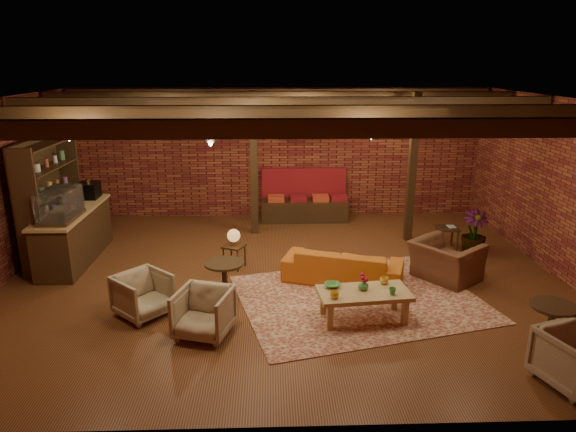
{
  "coord_description": "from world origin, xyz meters",
  "views": [
    {
      "loc": [
        -0.22,
        -8.67,
        3.83
      ],
      "look_at": [
        0.08,
        0.2,
        1.12
      ],
      "focal_mm": 32.0,
      "sensor_mm": 36.0,
      "label": 1
    }
  ],
  "objects_px": {
    "sofa": "(343,265)",
    "coffee_table": "(363,294)",
    "round_table_left": "(225,275)",
    "side_table_lamp": "(234,239)",
    "round_table_right": "(551,321)",
    "armchair_a": "(143,293)",
    "armchair_far": "(576,356)",
    "armchair_b": "(204,310)",
    "side_table_book": "(447,229)",
    "plant_tall": "(479,189)",
    "armchair_right": "(446,255)"
  },
  "relations": [
    {
      "from": "sofa",
      "to": "coffee_table",
      "type": "xyz_separation_m",
      "value": [
        0.1,
        -1.43,
        0.11
      ]
    },
    {
      "from": "coffee_table",
      "to": "round_table_left",
      "type": "distance_m",
      "value": 2.28
    },
    {
      "from": "side_table_lamp",
      "to": "coffee_table",
      "type": "bearing_deg",
      "value": -45.43
    },
    {
      "from": "round_table_right",
      "to": "side_table_lamp",
      "type": "bearing_deg",
      "value": 144.86
    },
    {
      "from": "sofa",
      "to": "armchair_a",
      "type": "bearing_deg",
      "value": 38.1
    },
    {
      "from": "round_table_left",
      "to": "armchair_far",
      "type": "xyz_separation_m",
      "value": [
        4.45,
        -2.48,
        -0.06
      ]
    },
    {
      "from": "armchair_b",
      "to": "side_table_book",
      "type": "relative_size",
      "value": 1.53
    },
    {
      "from": "sofa",
      "to": "plant_tall",
      "type": "bearing_deg",
      "value": -137.71
    },
    {
      "from": "armchair_right",
      "to": "coffee_table",
      "type": "bearing_deg",
      "value": 91.92
    },
    {
      "from": "side_table_lamp",
      "to": "round_table_left",
      "type": "bearing_deg",
      "value": -92.55
    },
    {
      "from": "armchair_right",
      "to": "plant_tall",
      "type": "distance_m",
      "value": 1.82
    },
    {
      "from": "coffee_table",
      "to": "armchair_right",
      "type": "height_order",
      "value": "armchair_right"
    },
    {
      "from": "armchair_a",
      "to": "plant_tall",
      "type": "height_order",
      "value": "plant_tall"
    },
    {
      "from": "sofa",
      "to": "side_table_lamp",
      "type": "height_order",
      "value": "side_table_lamp"
    },
    {
      "from": "sofa",
      "to": "armchair_far",
      "type": "distance_m",
      "value": 3.98
    },
    {
      "from": "armchair_a",
      "to": "plant_tall",
      "type": "relative_size",
      "value": 0.28
    },
    {
      "from": "round_table_right",
      "to": "armchair_far",
      "type": "xyz_separation_m",
      "value": [
        -0.07,
        -0.73,
        -0.08
      ]
    },
    {
      "from": "side_table_lamp",
      "to": "sofa",
      "type": "bearing_deg",
      "value": -19.18
    },
    {
      "from": "round_table_left",
      "to": "side_table_book",
      "type": "xyz_separation_m",
      "value": [
        4.46,
        2.27,
        -0.01
      ]
    },
    {
      "from": "armchair_far",
      "to": "round_table_right",
      "type": "bearing_deg",
      "value": 65.63
    },
    {
      "from": "armchair_b",
      "to": "round_table_right",
      "type": "xyz_separation_m",
      "value": [
        4.73,
        -0.64,
        0.09
      ]
    },
    {
      "from": "armchair_a",
      "to": "coffee_table",
      "type": "bearing_deg",
      "value": -51.58
    },
    {
      "from": "coffee_table",
      "to": "round_table_right",
      "type": "height_order",
      "value": "coffee_table"
    },
    {
      "from": "round_table_left",
      "to": "armchair_right",
      "type": "height_order",
      "value": "armchair_right"
    },
    {
      "from": "armchair_right",
      "to": "plant_tall",
      "type": "relative_size",
      "value": 0.4
    },
    {
      "from": "sofa",
      "to": "armchair_a",
      "type": "distance_m",
      "value": 3.48
    },
    {
      "from": "round_table_left",
      "to": "sofa",
      "type": "bearing_deg",
      "value": 18.63
    },
    {
      "from": "armchair_b",
      "to": "round_table_right",
      "type": "height_order",
      "value": "armchair_b"
    },
    {
      "from": "armchair_far",
      "to": "plant_tall",
      "type": "relative_size",
      "value": 0.29
    },
    {
      "from": "armchair_b",
      "to": "armchair_far",
      "type": "xyz_separation_m",
      "value": [
        4.66,
        -1.37,
        0.01
      ]
    },
    {
      "from": "sofa",
      "to": "armchair_far",
      "type": "bearing_deg",
      "value": 145.5
    },
    {
      "from": "armchair_b",
      "to": "armchair_right",
      "type": "xyz_separation_m",
      "value": [
        4.13,
        1.83,
        0.09
      ]
    },
    {
      "from": "armchair_a",
      "to": "armchair_b",
      "type": "bearing_deg",
      "value": -79.07
    },
    {
      "from": "armchair_a",
      "to": "armchair_right",
      "type": "distance_m",
      "value": 5.28
    },
    {
      "from": "sofa",
      "to": "side_table_lamp",
      "type": "relative_size",
      "value": 2.69
    },
    {
      "from": "armchair_b",
      "to": "armchair_right",
      "type": "relative_size",
      "value": 0.7
    },
    {
      "from": "round_table_left",
      "to": "plant_tall",
      "type": "bearing_deg",
      "value": 21.76
    },
    {
      "from": "coffee_table",
      "to": "armchair_b",
      "type": "distance_m",
      "value": 2.39
    },
    {
      "from": "armchair_right",
      "to": "round_table_left",
      "type": "bearing_deg",
      "value": 62.7
    },
    {
      "from": "armchair_b",
      "to": "side_table_book",
      "type": "distance_m",
      "value": 5.77
    },
    {
      "from": "armchair_b",
      "to": "round_table_right",
      "type": "bearing_deg",
      "value": 8.57
    },
    {
      "from": "side_table_book",
      "to": "armchair_right",
      "type": "bearing_deg",
      "value": -109.33
    },
    {
      "from": "armchair_a",
      "to": "side_table_lamp",
      "type": "bearing_deg",
      "value": 8.23
    },
    {
      "from": "plant_tall",
      "to": "round_table_right",
      "type": "bearing_deg",
      "value": -95.97
    },
    {
      "from": "round_table_right",
      "to": "armchair_far",
      "type": "distance_m",
      "value": 0.73
    },
    {
      "from": "coffee_table",
      "to": "armchair_right",
      "type": "bearing_deg",
      "value": 39.59
    },
    {
      "from": "armchair_a",
      "to": "armchair_right",
      "type": "xyz_separation_m",
      "value": [
        5.14,
        1.2,
        0.1
      ]
    },
    {
      "from": "armchair_a",
      "to": "armchair_far",
      "type": "xyz_separation_m",
      "value": [
        5.68,
        -2.0,
        0.02
      ]
    },
    {
      "from": "plant_tall",
      "to": "coffee_table",
      "type": "bearing_deg",
      "value": -135.56
    },
    {
      "from": "armchair_a",
      "to": "armchair_b",
      "type": "xyz_separation_m",
      "value": [
        1.01,
        -0.63,
        0.01
      ]
    }
  ]
}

